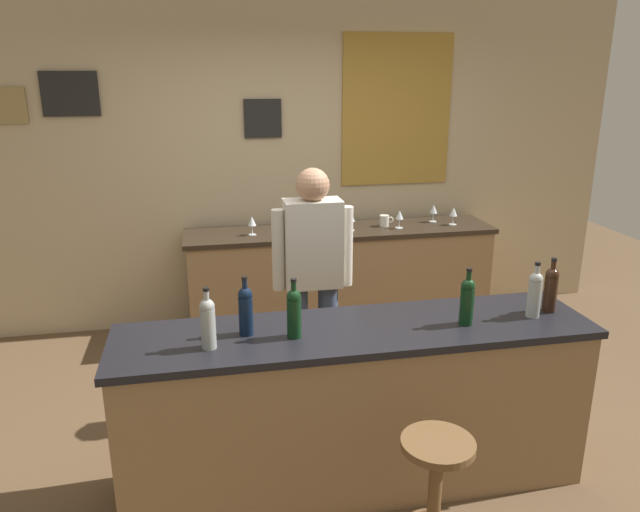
% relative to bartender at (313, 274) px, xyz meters
% --- Properties ---
extents(ground_plane, '(10.00, 10.00, 0.00)m').
position_rel_bartender_xyz_m(ground_plane, '(0.07, -0.43, -0.94)').
color(ground_plane, brown).
extents(back_wall, '(6.00, 0.09, 2.80)m').
position_rel_bartender_xyz_m(back_wall, '(0.08, 1.60, 0.48)').
color(back_wall, tan).
rests_on(back_wall, ground_plane).
extents(bar_counter, '(2.48, 0.60, 0.92)m').
position_rel_bartender_xyz_m(bar_counter, '(0.07, -0.83, -0.47)').
color(bar_counter, olive).
rests_on(bar_counter, ground_plane).
extents(side_counter, '(2.62, 0.56, 0.90)m').
position_rel_bartender_xyz_m(side_counter, '(0.47, 1.22, -0.48)').
color(side_counter, olive).
rests_on(side_counter, ground_plane).
extents(bartender, '(0.52, 0.21, 1.62)m').
position_rel_bartender_xyz_m(bartender, '(0.00, 0.00, 0.00)').
color(bartender, '#384766').
rests_on(bartender, ground_plane).
extents(bar_stool, '(0.32, 0.32, 0.68)m').
position_rel_bartender_xyz_m(bar_stool, '(0.25, -1.52, -0.48)').
color(bar_stool, brown).
rests_on(bar_stool, ground_plane).
extents(wine_bottle_a, '(0.07, 0.07, 0.31)m').
position_rel_bartender_xyz_m(wine_bottle_a, '(-0.68, -0.92, 0.12)').
color(wine_bottle_a, '#999E99').
rests_on(wine_bottle_a, bar_counter).
extents(wine_bottle_b, '(0.07, 0.07, 0.31)m').
position_rel_bartender_xyz_m(wine_bottle_b, '(-0.49, -0.80, 0.12)').
color(wine_bottle_b, black).
rests_on(wine_bottle_b, bar_counter).
extents(wine_bottle_c, '(0.07, 0.07, 0.31)m').
position_rel_bartender_xyz_m(wine_bottle_c, '(-0.26, -0.88, 0.12)').
color(wine_bottle_c, black).
rests_on(wine_bottle_c, bar_counter).
extents(wine_bottle_d, '(0.07, 0.07, 0.31)m').
position_rel_bartender_xyz_m(wine_bottle_d, '(0.64, -0.90, 0.12)').
color(wine_bottle_d, black).
rests_on(wine_bottle_d, bar_counter).
extents(wine_bottle_e, '(0.07, 0.07, 0.31)m').
position_rel_bartender_xyz_m(wine_bottle_e, '(1.04, -0.87, 0.12)').
color(wine_bottle_e, '#999E99').
rests_on(wine_bottle_e, bar_counter).
extents(wine_bottle_f, '(0.07, 0.07, 0.31)m').
position_rel_bartender_xyz_m(wine_bottle_f, '(1.16, -0.82, 0.12)').
color(wine_bottle_f, black).
rests_on(wine_bottle_f, bar_counter).
extents(wine_glass_a, '(0.07, 0.07, 0.16)m').
position_rel_bartender_xyz_m(wine_glass_a, '(-0.28, 1.17, 0.07)').
color(wine_glass_a, silver).
rests_on(wine_glass_a, side_counter).
extents(wine_glass_b, '(0.07, 0.07, 0.16)m').
position_rel_bartender_xyz_m(wine_glass_b, '(0.54, 1.15, 0.07)').
color(wine_glass_b, silver).
rests_on(wine_glass_b, side_counter).
extents(wine_glass_c, '(0.07, 0.07, 0.16)m').
position_rel_bartender_xyz_m(wine_glass_c, '(0.96, 1.14, 0.07)').
color(wine_glass_c, silver).
rests_on(wine_glass_c, side_counter).
extents(wine_glass_d, '(0.07, 0.07, 0.16)m').
position_rel_bartender_xyz_m(wine_glass_d, '(1.33, 1.30, 0.07)').
color(wine_glass_d, silver).
rests_on(wine_glass_d, side_counter).
extents(wine_glass_e, '(0.07, 0.07, 0.16)m').
position_rel_bartender_xyz_m(wine_glass_e, '(1.46, 1.16, 0.07)').
color(wine_glass_e, silver).
rests_on(wine_glass_e, side_counter).
extents(coffee_mug, '(0.13, 0.08, 0.09)m').
position_rel_bartender_xyz_m(coffee_mug, '(0.86, 1.24, 0.01)').
color(coffee_mug, silver).
rests_on(coffee_mug, side_counter).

